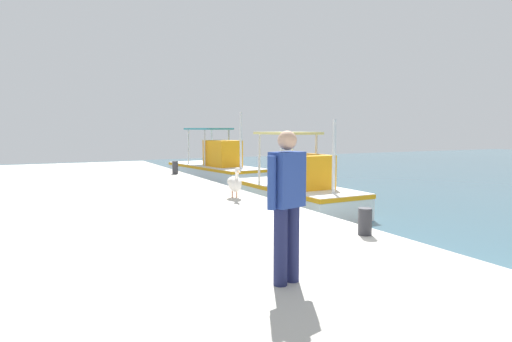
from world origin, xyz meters
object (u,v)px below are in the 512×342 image
(mooring_bollard_second, at_px, (365,221))
(fishing_boat_nearest, at_px, (216,169))
(fishing_boat_second, at_px, (296,190))
(mooring_bollard_nearest, at_px, (175,168))
(pelican, at_px, (235,183))
(fisherman_standing, at_px, (287,200))

(mooring_bollard_second, bearing_deg, fishing_boat_nearest, 168.94)
(fishing_boat_second, bearing_deg, mooring_bollard_nearest, -153.43)
(mooring_bollard_second, bearing_deg, mooring_bollard_nearest, 180.00)
(fishing_boat_second, relative_size, mooring_bollard_nearest, 10.54)
(fishing_boat_nearest, relative_size, mooring_bollard_nearest, 12.81)
(pelican, distance_m, mooring_bollard_nearest, 6.66)
(pelican, xyz_separation_m, fisherman_standing, (6.10, -2.05, 0.58))
(fisherman_standing, bearing_deg, fishing_boat_nearest, 161.55)
(fishing_boat_second, distance_m, mooring_bollard_second, 6.76)
(fishing_boat_nearest, bearing_deg, pelican, -18.38)
(mooring_bollard_nearest, distance_m, mooring_bollard_second, 11.33)
(pelican, relative_size, fisherman_standing, 0.54)
(fishing_boat_second, height_order, mooring_bollard_second, fishing_boat_second)
(fisherman_standing, bearing_deg, mooring_bollard_nearest, 169.39)
(mooring_bollard_second, bearing_deg, pelican, -175.84)
(fishing_boat_second, xyz_separation_m, mooring_bollard_second, (6.26, -2.54, 0.41))
(fishing_boat_second, bearing_deg, fisherman_standing, -32.67)
(pelican, bearing_deg, fishing_boat_second, 118.81)
(fishing_boat_nearest, distance_m, fishing_boat_second, 7.58)
(fisherman_standing, height_order, mooring_bollard_second, fisherman_standing)
(fishing_boat_nearest, height_order, pelican, fishing_boat_nearest)
(pelican, height_order, mooring_bollard_second, pelican)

